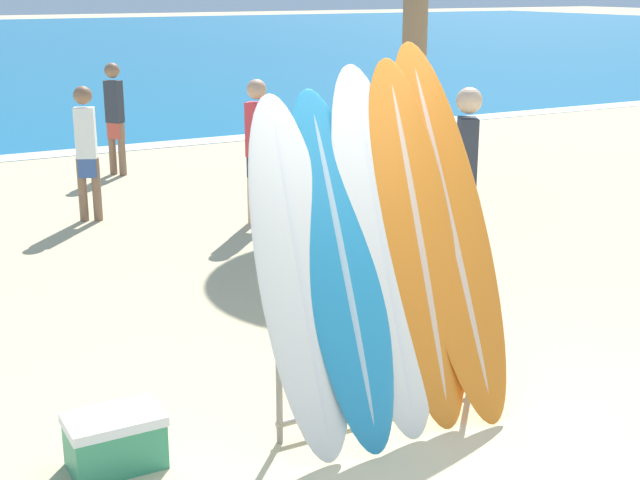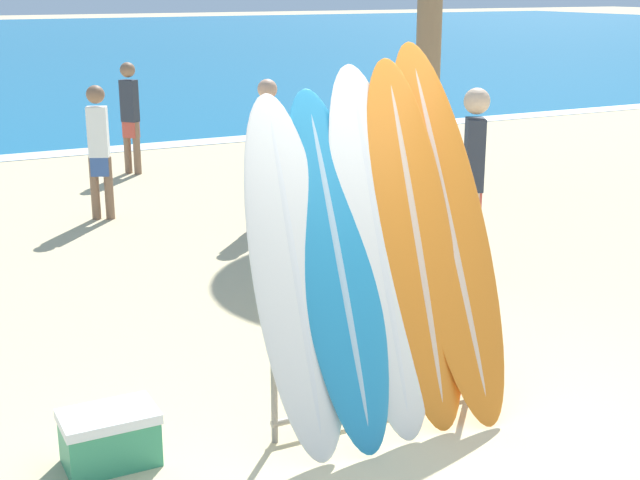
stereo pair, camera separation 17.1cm
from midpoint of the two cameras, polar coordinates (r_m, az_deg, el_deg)
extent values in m
plane|color=#CCB789|center=(5.51, 8.09, -12.89)|extent=(160.00, 160.00, 0.00)
cube|color=white|center=(15.09, -15.75, 5.37)|extent=(120.00, 0.60, 0.01)
cylinder|color=gray|center=(5.29, -2.04, -8.30)|extent=(0.04, 0.04, 0.94)
cylinder|color=gray|center=(5.97, 10.48, -5.62)|extent=(0.04, 0.04, 0.94)
cylinder|color=gray|center=(5.44, 4.73, -2.55)|extent=(1.46, 0.04, 0.04)
cylinder|color=gray|center=(5.74, 4.55, -10.15)|extent=(1.46, 0.04, 0.04)
ellipsoid|color=silver|center=(5.15, -0.68, -2.35)|extent=(0.52, 0.81, 2.05)
ellipsoid|color=silver|center=(5.15, -0.68, -2.35)|extent=(0.09, 0.79, 1.97)
ellipsoid|color=teal|center=(5.27, 2.08, -1.85)|extent=(0.53, 0.94, 2.06)
ellipsoid|color=#98BACC|center=(5.27, 2.08, -1.85)|extent=(0.09, 0.92, 1.99)
ellipsoid|color=silver|center=(5.42, 4.72, -0.68)|extent=(0.55, 0.89, 2.19)
ellipsoid|color=silver|center=(5.42, 4.72, -0.68)|extent=(0.10, 0.86, 2.11)
ellipsoid|color=orange|center=(5.54, 6.97, -0.19)|extent=(0.55, 0.89, 2.22)
ellipsoid|color=beige|center=(5.54, 6.97, -0.19)|extent=(0.10, 0.86, 2.14)
ellipsoid|color=orange|center=(5.73, 9.08, 0.68)|extent=(0.57, 1.12, 2.30)
ellipsoid|color=beige|center=(5.73, 9.08, 0.68)|extent=(0.10, 1.09, 2.21)
cylinder|color=tan|center=(10.20, -3.22, 3.24)|extent=(0.11, 0.11, 0.78)
cylinder|color=tan|center=(10.12, -2.38, 3.15)|extent=(0.11, 0.11, 0.78)
cube|color=#282D38|center=(10.11, -2.82, 4.70)|extent=(0.24, 0.26, 0.23)
cube|color=#DB3842|center=(10.03, -2.85, 7.07)|extent=(0.27, 0.28, 0.61)
sphere|color=tan|center=(9.97, -2.89, 9.63)|extent=(0.22, 0.22, 0.22)
cylinder|color=#846047|center=(10.64, -12.92, 3.26)|extent=(0.10, 0.10, 0.74)
cylinder|color=#846047|center=(10.66, -13.77, 3.24)|extent=(0.10, 0.10, 0.74)
cube|color=#385693|center=(10.60, -13.43, 4.61)|extent=(0.24, 0.20, 0.22)
cube|color=white|center=(10.53, -13.57, 6.74)|extent=(0.26, 0.22, 0.58)
sphere|color=#846047|center=(10.47, -13.73, 9.04)|extent=(0.21, 0.21, 0.21)
cylinder|color=beige|center=(8.48, 10.10, 0.54)|extent=(0.12, 0.12, 0.84)
cylinder|color=beige|center=(8.30, 10.27, 0.21)|extent=(0.12, 0.12, 0.84)
cube|color=#CC4C3D|center=(8.32, 10.28, 2.32)|extent=(0.24, 0.28, 0.25)
cube|color=#2D333D|center=(8.22, 10.44, 5.39)|extent=(0.27, 0.30, 0.66)
sphere|color=beige|center=(8.15, 10.61, 8.73)|extent=(0.24, 0.24, 0.24)
cylinder|color=#846047|center=(13.13, -11.28, 5.78)|extent=(0.11, 0.11, 0.76)
cylinder|color=#846047|center=(13.22, -11.86, 5.83)|extent=(0.11, 0.11, 0.76)
cube|color=#CC4C3D|center=(13.13, -11.64, 6.94)|extent=(0.24, 0.25, 0.23)
cube|color=#2D333D|center=(13.08, -11.74, 8.71)|extent=(0.26, 0.27, 0.59)
sphere|color=#846047|center=(13.03, -11.85, 10.61)|extent=(0.21, 0.21, 0.21)
cylinder|color=#896B4C|center=(12.19, 7.45, 14.18)|extent=(0.33, 0.33, 4.56)
cube|color=#389366|center=(5.33, -12.37, -12.54)|extent=(0.52, 0.34, 0.27)
cube|color=white|center=(5.25, -12.48, -10.98)|extent=(0.54, 0.35, 0.06)
camera|label=1|loc=(0.09, -89.19, 0.23)|focal=50.00mm
camera|label=2|loc=(0.09, 90.81, -0.23)|focal=50.00mm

